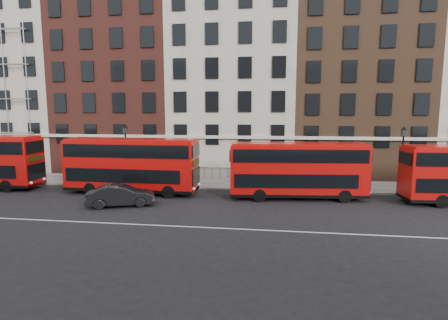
# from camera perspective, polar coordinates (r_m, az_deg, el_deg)

# --- Properties ---
(ground) EXTENTS (120.00, 120.00, 0.00)m
(ground) POSITION_cam_1_polar(r_m,az_deg,el_deg) (22.50, -3.47, -9.28)
(ground) COLOR black
(ground) RESTS_ON ground
(pavement) EXTENTS (80.00, 5.00, 0.15)m
(pavement) POSITION_cam_1_polar(r_m,az_deg,el_deg) (32.54, 0.16, -3.79)
(pavement) COLOR gray
(pavement) RESTS_ON ground
(kerb) EXTENTS (80.00, 0.30, 0.16)m
(kerb) POSITION_cam_1_polar(r_m,az_deg,el_deg) (30.12, -0.48, -4.73)
(kerb) COLOR gray
(kerb) RESTS_ON ground
(road_centre_line) EXTENTS (70.00, 0.12, 0.01)m
(road_centre_line) POSITION_cam_1_polar(r_m,az_deg,el_deg) (20.64, -4.58, -10.86)
(road_centre_line) COLOR white
(road_centre_line) RESTS_ON ground
(building_terrace) EXTENTS (64.00, 11.95, 22.00)m
(building_terrace) POSITION_cam_1_polar(r_m,az_deg,el_deg) (39.41, 1.19, 13.06)
(building_terrace) COLOR #ADA596
(building_terrace) RESTS_ON ground
(bus_b) EXTENTS (10.80, 2.80, 4.52)m
(bus_b) POSITION_cam_1_polar(r_m,az_deg,el_deg) (29.36, -14.93, -0.66)
(bus_b) COLOR #B20B09
(bus_b) RESTS_ON ground
(bus_c) EXTENTS (10.45, 3.44, 4.31)m
(bus_c) POSITION_cam_1_polar(r_m,az_deg,el_deg) (27.17, 11.84, -1.46)
(bus_c) COLOR #B20B09
(bus_c) RESTS_ON ground
(car_front) EXTENTS (4.92, 3.08, 1.53)m
(car_front) POSITION_cam_1_polar(r_m,az_deg,el_deg) (25.89, -16.45, -5.56)
(car_front) COLOR black
(car_front) RESTS_ON ground
(lamp_post_left) EXTENTS (0.44, 0.44, 5.33)m
(lamp_post_left) POSITION_cam_1_polar(r_m,az_deg,el_deg) (32.69, -15.71, 1.30)
(lamp_post_left) COLOR black
(lamp_post_left) RESTS_ON pavement
(lamp_post_right) EXTENTS (0.44, 0.44, 5.33)m
(lamp_post_right) POSITION_cam_1_polar(r_m,az_deg,el_deg) (31.90, 27.08, 0.59)
(lamp_post_right) COLOR black
(lamp_post_right) RESTS_ON pavement
(iron_railings) EXTENTS (6.60, 0.06, 1.00)m
(iron_railings) POSITION_cam_1_polar(r_m,az_deg,el_deg) (34.57, 0.65, -2.14)
(iron_railings) COLOR black
(iron_railings) RESTS_ON pavement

